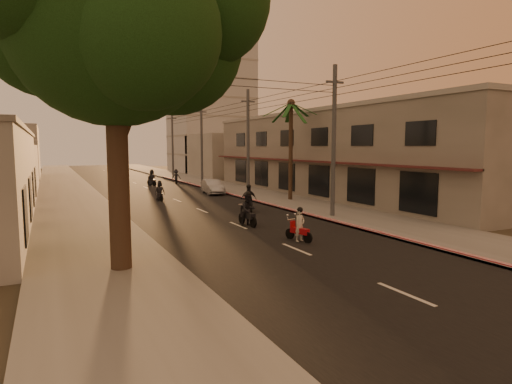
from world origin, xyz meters
TOP-DOWN VIEW (x-y plane):
  - ground at (0.00, 0.00)m, footprint 160.00×160.00m
  - road at (0.00, 20.00)m, footprint 10.00×140.00m
  - sidewalk_right at (7.50, 20.00)m, footprint 5.00×140.00m
  - sidewalk_left at (-7.50, 20.00)m, footprint 5.00×140.00m
  - curb_stripe at (5.10, 15.00)m, footprint 0.20×60.00m
  - shophouse_row at (13.95, 18.00)m, footprint 8.80×34.20m
  - distant_tower at (16.00, 56.00)m, footprint 12.10×12.10m
  - broadleaf_tree at (-6.61, 2.14)m, footprint 9.60×8.70m
  - palm_tree at (8.00, 16.00)m, footprint 5.00×5.00m
  - utility_poles at (6.20, 20.00)m, footprint 1.20×48.26m
  - filler_right at (14.00, 45.00)m, footprint 8.00×14.00m
  - filler_left_far at (-14.00, 52.00)m, footprint 8.00×14.00m
  - scooter_red at (0.94, 3.28)m, footprint 0.78×1.58m
  - scooter_mid_a at (0.44, 7.69)m, footprint 0.93×1.91m
  - scooter_mid_b at (2.58, 12.16)m, footprint 1.21×1.83m
  - scooter_far_a at (-1.30, 20.27)m, footprint 0.78×1.66m
  - scooter_far_b at (4.16, 35.21)m, footprint 1.35×1.66m
  - parked_car at (4.17, 23.20)m, footprint 2.35×4.32m
  - scooter_far_c at (1.06, 33.74)m, footprint 1.13×1.79m

SIDE VIEW (x-z plane):
  - ground at x=0.00m, z-range 0.00..0.00m
  - road at x=0.00m, z-range 0.00..0.02m
  - sidewalk_right at x=7.50m, z-range 0.00..0.12m
  - sidewalk_left at x=-7.50m, z-range 0.00..0.12m
  - curb_stripe at x=5.10m, z-range 0.00..0.20m
  - parked_car at x=4.17m, z-range 0.00..1.31m
  - scooter_red at x=0.94m, z-range -0.09..1.49m
  - scooter_far_a at x=-1.30m, z-range -0.08..1.55m
  - scooter_far_b at x=4.16m, z-range -0.07..1.61m
  - scooter_far_c at x=1.06m, z-range -0.08..1.72m
  - scooter_mid_b at x=2.58m, z-range -0.09..1.74m
  - scooter_mid_a at x=0.44m, z-range -0.09..1.78m
  - filler_right at x=14.00m, z-range 0.00..6.00m
  - filler_left_far at x=-14.00m, z-range 0.00..7.00m
  - shophouse_row at x=13.95m, z-range 0.00..7.30m
  - utility_poles at x=6.20m, z-range 2.04..11.04m
  - palm_tree at x=8.00m, z-range 3.05..11.25m
  - broadleaf_tree at x=-6.61m, z-range 2.43..14.53m
  - distant_tower at x=16.00m, z-range 0.00..28.00m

